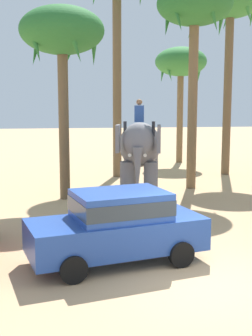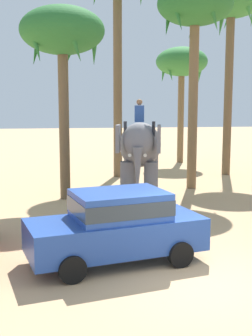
# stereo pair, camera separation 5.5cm
# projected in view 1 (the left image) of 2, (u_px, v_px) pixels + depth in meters

# --- Properties ---
(ground_plane) EXTENTS (120.00, 120.00, 0.00)m
(ground_plane) POSITION_uv_depth(u_px,v_px,m) (207.00, 284.00, 9.23)
(ground_plane) COLOR tan
(car_sedan_foreground) EXTENTS (4.37, 2.56, 1.70)m
(car_sedan_foreground) POSITION_uv_depth(u_px,v_px,m) (118.00, 224.00, 10.40)
(car_sedan_foreground) COLOR #23479E
(car_sedan_foreground) RESTS_ON ground
(elephant_with_mahout) EXTENTS (2.32, 4.01, 3.88)m
(elephant_with_mahout) POSITION_uv_depth(u_px,v_px,m) (140.00, 149.00, 16.94)
(elephant_with_mahout) COLOR slate
(elephant_with_mahout) RESTS_ON ground
(palm_tree_behind_elephant) EXTENTS (3.20, 3.20, 9.79)m
(palm_tree_behind_elephant) POSITION_uv_depth(u_px,v_px,m) (230.00, 7.00, 22.35)
(palm_tree_behind_elephant) COLOR brown
(palm_tree_behind_elephant) RESTS_ON ground
(palm_tree_near_hut) EXTENTS (3.20, 3.20, 8.77)m
(palm_tree_near_hut) POSITION_uv_depth(u_px,v_px,m) (195.00, 11.00, 18.67)
(palm_tree_near_hut) COLOR brown
(palm_tree_near_hut) RESTS_ON ground
(palm_tree_left_of_road) EXTENTS (3.20, 3.20, 7.20)m
(palm_tree_left_of_road) POSITION_uv_depth(u_px,v_px,m) (181.00, 65.00, 27.56)
(palm_tree_left_of_road) COLOR brown
(palm_tree_left_of_road) RESTS_ON ground
(palm_tree_far_back) EXTENTS (3.20, 3.20, 7.34)m
(palm_tree_far_back) POSITION_uv_depth(u_px,v_px,m) (62.00, 35.00, 16.67)
(palm_tree_far_back) COLOR brown
(palm_tree_far_back) RESTS_ON ground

